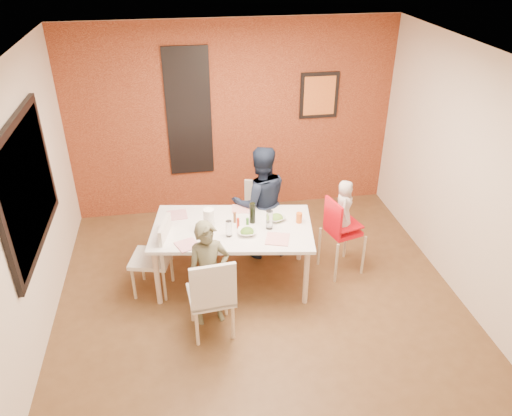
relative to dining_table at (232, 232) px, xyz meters
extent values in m
plane|color=brown|center=(0.25, -0.45, -0.68)|extent=(4.50, 4.50, 0.00)
cube|color=white|center=(0.25, -0.45, 2.02)|extent=(4.50, 4.50, 0.02)
cube|color=#F0E0C7|center=(0.25, 1.80, 0.67)|extent=(4.50, 0.02, 2.70)
cube|color=#F0E0C7|center=(0.25, -2.70, 0.67)|extent=(4.50, 0.02, 2.70)
cube|color=#F0E0C7|center=(-2.00, -0.45, 0.67)|extent=(0.02, 4.50, 2.70)
cube|color=#F0E0C7|center=(2.50, -0.45, 0.67)|extent=(0.02, 4.50, 2.70)
cube|color=maroon|center=(0.25, 1.78, 0.67)|extent=(4.50, 0.02, 2.70)
cube|color=black|center=(-1.97, -0.25, 0.87)|extent=(0.05, 1.70, 1.30)
cube|color=black|center=(-1.96, -0.25, 0.87)|extent=(0.02, 1.55, 1.15)
cube|color=silver|center=(-0.35, 1.77, 0.82)|extent=(0.55, 0.03, 1.70)
cube|color=black|center=(-0.35, 1.76, 0.82)|extent=(0.60, 0.03, 1.76)
cube|color=black|center=(1.45, 1.76, 0.97)|extent=(0.54, 0.03, 0.64)
cube|color=orange|center=(1.45, 1.75, 0.97)|extent=(0.44, 0.01, 0.54)
cube|color=white|center=(0.00, 0.00, 0.05)|extent=(1.92, 1.26, 0.04)
cylinder|color=beige|center=(-0.87, -0.28, -0.33)|extent=(0.06, 0.06, 0.71)
cylinder|color=beige|center=(-0.74, 0.54, -0.33)|extent=(0.06, 0.06, 0.71)
cylinder|color=beige|center=(0.74, -0.54, -0.33)|extent=(0.06, 0.06, 0.71)
cylinder|color=beige|center=(0.87, 0.28, -0.33)|extent=(0.06, 0.06, 0.71)
cube|color=silver|center=(-0.32, -0.80, -0.22)|extent=(0.48, 0.48, 0.05)
cube|color=silver|center=(-0.30, -1.00, 0.03)|extent=(0.45, 0.08, 0.51)
cylinder|color=beige|center=(-0.16, -0.60, -0.46)|extent=(0.04, 0.04, 0.44)
cylinder|color=beige|center=(-0.12, -0.96, -0.46)|extent=(0.04, 0.04, 0.44)
cylinder|color=beige|center=(-0.52, -0.63, -0.46)|extent=(0.04, 0.04, 0.44)
cylinder|color=beige|center=(-0.49, -1.00, -0.46)|extent=(0.04, 0.04, 0.44)
cube|color=beige|center=(0.42, 0.69, -0.27)|extent=(0.49, 0.49, 0.05)
cube|color=beige|center=(0.47, 0.86, -0.04)|extent=(0.39, 0.15, 0.45)
cylinder|color=tan|center=(0.21, 0.58, -0.48)|extent=(0.03, 0.03, 0.39)
cylinder|color=tan|center=(0.30, 0.89, -0.48)|extent=(0.03, 0.03, 0.39)
cylinder|color=tan|center=(0.53, 0.49, -0.48)|extent=(0.03, 0.03, 0.39)
cylinder|color=tan|center=(0.62, 0.80, -0.48)|extent=(0.03, 0.03, 0.39)
cube|color=silver|center=(-0.93, -0.03, -0.24)|extent=(0.52, 0.52, 0.05)
cube|color=silver|center=(-0.74, -0.08, 0.00)|extent=(0.14, 0.43, 0.49)
cylinder|color=#C0AF8E|center=(-1.06, 0.18, -0.47)|extent=(0.04, 0.04, 0.42)
cylinder|color=#C0AF8E|center=(-0.72, 0.09, -0.47)|extent=(0.04, 0.04, 0.42)
cylinder|color=#C0AF8E|center=(-1.14, -0.16, -0.47)|extent=(0.04, 0.04, 0.42)
cylinder|color=#C0AF8E|center=(-0.80, -0.25, -0.47)|extent=(0.04, 0.04, 0.42)
cube|color=red|center=(1.32, 0.00, -0.12)|extent=(0.42, 0.42, 0.05)
cube|color=red|center=(1.16, -0.04, 0.10)|extent=(0.12, 0.34, 0.40)
cube|color=red|center=(1.32, 0.00, -0.03)|extent=(0.42, 0.42, 0.02)
cylinder|color=tan|center=(1.56, -0.13, -0.41)|extent=(0.03, 0.03, 0.53)
cylinder|color=tan|center=(1.19, -0.23, -0.41)|extent=(0.03, 0.03, 0.53)
cylinder|color=tan|center=(1.45, 0.24, -0.41)|extent=(0.03, 0.03, 0.53)
cylinder|color=tan|center=(1.08, 0.14, -0.41)|extent=(0.03, 0.03, 0.53)
imported|color=#5C5B41|center=(-0.32, -0.64, -0.08)|extent=(0.48, 0.36, 1.20)
imported|color=black|center=(0.42, 0.53, 0.05)|extent=(0.75, 0.60, 1.46)
imported|color=beige|center=(1.30, 0.00, 0.22)|extent=(0.29, 0.36, 0.63)
cube|color=white|center=(-0.52, -0.29, 0.07)|extent=(0.29, 0.29, 0.01)
cube|color=white|center=(0.15, 0.38, 0.07)|extent=(0.23, 0.23, 0.01)
cube|color=white|center=(0.45, -0.34, 0.07)|extent=(0.31, 0.31, 0.01)
cube|color=white|center=(-0.60, 0.36, 0.07)|extent=(0.24, 0.24, 0.01)
imported|color=white|center=(0.14, -0.17, 0.09)|extent=(0.23, 0.23, 0.05)
imported|color=silver|center=(0.52, 0.07, 0.09)|extent=(0.25, 0.25, 0.05)
cylinder|color=black|center=(0.24, 0.05, 0.19)|extent=(0.07, 0.07, 0.25)
cylinder|color=white|center=(-0.06, -0.18, 0.16)|extent=(0.07, 0.07, 0.19)
cylinder|color=silver|center=(0.41, -0.10, 0.18)|extent=(0.08, 0.08, 0.22)
cylinder|color=white|center=(-0.26, -0.04, 0.20)|extent=(0.12, 0.12, 0.27)
cylinder|color=red|center=(0.06, -0.04, 0.13)|extent=(0.03, 0.03, 0.13)
cylinder|color=#326F25|center=(0.17, -0.06, 0.13)|extent=(0.03, 0.03, 0.13)
cylinder|color=brown|center=(0.04, 0.09, 0.13)|extent=(0.03, 0.03, 0.13)
cylinder|color=#D76017|center=(0.76, -0.03, 0.13)|extent=(0.07, 0.07, 0.12)
camera|label=1|loc=(-0.51, -4.75, 3.04)|focal=35.00mm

